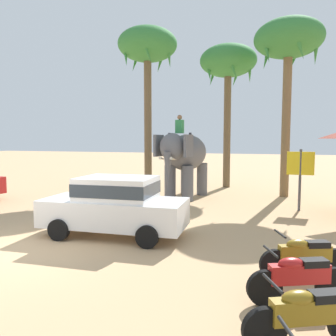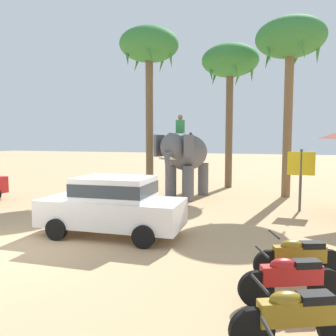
{
  "view_description": "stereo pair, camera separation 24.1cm",
  "coord_description": "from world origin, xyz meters",
  "px_view_note": "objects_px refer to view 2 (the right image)",
  "views": [
    {
      "loc": [
        5.98,
        -6.28,
        2.75
      ],
      "look_at": [
        1.67,
        6.42,
        1.6
      ],
      "focal_mm": 35.01,
      "sensor_mm": 36.0,
      "label": 1
    },
    {
      "loc": [
        6.21,
        -6.2,
        2.75
      ],
      "look_at": [
        1.67,
        6.42,
        1.6
      ],
      "focal_mm": 35.01,
      "sensor_mm": 36.0,
      "label": 2
    }
  ],
  "objects_px": {
    "palm_tree_near_hut": "(230,65)",
    "motorcycle_mid_row": "(291,278)",
    "palm_tree_behind_elephant": "(290,43)",
    "elephant_with_mahout": "(186,156)",
    "car_sedan_foreground": "(113,203)",
    "palm_tree_left_of_road": "(149,50)",
    "signboard_yellow": "(301,168)",
    "motorcycle_second_in_row": "(296,316)",
    "motorcycle_fourth_in_row": "(299,257)"
  },
  "relations": [
    {
      "from": "motorcycle_mid_row",
      "to": "palm_tree_left_of_road",
      "type": "height_order",
      "value": "palm_tree_left_of_road"
    },
    {
      "from": "elephant_with_mahout",
      "to": "palm_tree_behind_elephant",
      "type": "bearing_deg",
      "value": 23.26
    },
    {
      "from": "elephant_with_mahout",
      "to": "palm_tree_behind_elephant",
      "type": "xyz_separation_m",
      "value": [
        4.49,
        1.93,
        5.27
      ]
    },
    {
      "from": "palm_tree_near_hut",
      "to": "motorcycle_mid_row",
      "type": "bearing_deg",
      "value": -76.36
    },
    {
      "from": "motorcycle_fourth_in_row",
      "to": "signboard_yellow",
      "type": "height_order",
      "value": "signboard_yellow"
    },
    {
      "from": "palm_tree_left_of_road",
      "to": "signboard_yellow",
      "type": "distance_m",
      "value": 10.2
    },
    {
      "from": "palm_tree_behind_elephant",
      "to": "signboard_yellow",
      "type": "bearing_deg",
      "value": -80.83
    },
    {
      "from": "car_sedan_foreground",
      "to": "palm_tree_near_hut",
      "type": "relative_size",
      "value": 0.52
    },
    {
      "from": "car_sedan_foreground",
      "to": "signboard_yellow",
      "type": "distance_m",
      "value": 7.48
    },
    {
      "from": "motorcycle_mid_row",
      "to": "motorcycle_fourth_in_row",
      "type": "height_order",
      "value": "same"
    },
    {
      "from": "palm_tree_near_hut",
      "to": "palm_tree_left_of_road",
      "type": "bearing_deg",
      "value": -150.33
    },
    {
      "from": "car_sedan_foreground",
      "to": "motorcycle_fourth_in_row",
      "type": "relative_size",
      "value": 2.46
    },
    {
      "from": "motorcycle_second_in_row",
      "to": "motorcycle_fourth_in_row",
      "type": "height_order",
      "value": "same"
    },
    {
      "from": "elephant_with_mahout",
      "to": "palm_tree_near_hut",
      "type": "relative_size",
      "value": 0.49
    },
    {
      "from": "motorcycle_fourth_in_row",
      "to": "palm_tree_behind_elephant",
      "type": "height_order",
      "value": "palm_tree_behind_elephant"
    },
    {
      "from": "palm_tree_behind_elephant",
      "to": "palm_tree_near_hut",
      "type": "xyz_separation_m",
      "value": [
        -3.16,
        2.28,
        -0.26
      ]
    },
    {
      "from": "palm_tree_near_hut",
      "to": "elephant_with_mahout",
      "type": "bearing_deg",
      "value": -107.62
    },
    {
      "from": "motorcycle_second_in_row",
      "to": "motorcycle_fourth_in_row",
      "type": "relative_size",
      "value": 0.97
    },
    {
      "from": "palm_tree_behind_elephant",
      "to": "palm_tree_left_of_road",
      "type": "xyz_separation_m",
      "value": [
        -7.15,
        0.0,
        0.34
      ]
    },
    {
      "from": "motorcycle_fourth_in_row",
      "to": "signboard_yellow",
      "type": "relative_size",
      "value": 0.71
    },
    {
      "from": "palm_tree_behind_elephant",
      "to": "palm_tree_near_hut",
      "type": "bearing_deg",
      "value": 144.15
    },
    {
      "from": "palm_tree_near_hut",
      "to": "palm_tree_left_of_road",
      "type": "distance_m",
      "value": 4.64
    },
    {
      "from": "motorcycle_fourth_in_row",
      "to": "palm_tree_near_hut",
      "type": "distance_m",
      "value": 14.3
    },
    {
      "from": "elephant_with_mahout",
      "to": "motorcycle_second_in_row",
      "type": "xyz_separation_m",
      "value": [
        4.63,
        -10.39,
        -1.53
      ]
    },
    {
      "from": "palm_tree_near_hut",
      "to": "palm_tree_left_of_road",
      "type": "height_order",
      "value": "palm_tree_left_of_road"
    },
    {
      "from": "palm_tree_behind_elephant",
      "to": "palm_tree_left_of_road",
      "type": "distance_m",
      "value": 7.16
    },
    {
      "from": "car_sedan_foreground",
      "to": "palm_tree_left_of_road",
      "type": "bearing_deg",
      "value": 106.11
    },
    {
      "from": "palm_tree_left_of_road",
      "to": "motorcycle_fourth_in_row",
      "type": "bearing_deg",
      "value": -53.44
    },
    {
      "from": "motorcycle_second_in_row",
      "to": "palm_tree_left_of_road",
      "type": "height_order",
      "value": "palm_tree_left_of_road"
    },
    {
      "from": "car_sedan_foreground",
      "to": "motorcycle_mid_row",
      "type": "distance_m",
      "value": 5.44
    },
    {
      "from": "motorcycle_mid_row",
      "to": "motorcycle_fourth_in_row",
      "type": "distance_m",
      "value": 1.12
    },
    {
      "from": "motorcycle_fourth_in_row",
      "to": "palm_tree_left_of_road",
      "type": "distance_m",
      "value": 14.33
    },
    {
      "from": "motorcycle_mid_row",
      "to": "palm_tree_left_of_road",
      "type": "xyz_separation_m",
      "value": [
        -7.24,
        11.09,
        7.13
      ]
    },
    {
      "from": "motorcycle_fourth_in_row",
      "to": "palm_tree_left_of_road",
      "type": "xyz_separation_m",
      "value": [
        -7.4,
        9.98,
        7.13
      ]
    },
    {
      "from": "palm_tree_near_hut",
      "to": "car_sedan_foreground",
      "type": "bearing_deg",
      "value": -98.09
    },
    {
      "from": "car_sedan_foreground",
      "to": "elephant_with_mahout",
      "type": "xyz_separation_m",
      "value": [
        0.2,
        6.59,
        1.06
      ]
    },
    {
      "from": "signboard_yellow",
      "to": "motorcycle_mid_row",
      "type": "bearing_deg",
      "value": -93.12
    },
    {
      "from": "car_sedan_foreground",
      "to": "palm_tree_behind_elephant",
      "type": "distance_m",
      "value": 11.6
    },
    {
      "from": "motorcycle_mid_row",
      "to": "palm_tree_behind_elephant",
      "type": "bearing_deg",
      "value": 90.45
    },
    {
      "from": "elephant_with_mahout",
      "to": "palm_tree_behind_elephant",
      "type": "relative_size",
      "value": 0.47
    },
    {
      "from": "motorcycle_mid_row",
      "to": "palm_tree_near_hut",
      "type": "distance_m",
      "value": 15.22
    },
    {
      "from": "elephant_with_mahout",
      "to": "palm_tree_left_of_road",
      "type": "relative_size",
      "value": 0.45
    },
    {
      "from": "elephant_with_mahout",
      "to": "palm_tree_left_of_road",
      "type": "distance_m",
      "value": 6.5
    },
    {
      "from": "elephant_with_mahout",
      "to": "palm_tree_near_hut",
      "type": "xyz_separation_m",
      "value": [
        1.34,
        4.21,
        5.0
      ]
    },
    {
      "from": "elephant_with_mahout",
      "to": "motorcycle_second_in_row",
      "type": "bearing_deg",
      "value": -66.0
    },
    {
      "from": "motorcycle_mid_row",
      "to": "motorcycle_fourth_in_row",
      "type": "xyz_separation_m",
      "value": [
        0.16,
        1.11,
        0.0
      ]
    },
    {
      "from": "car_sedan_foreground",
      "to": "motorcycle_second_in_row",
      "type": "bearing_deg",
      "value": -38.21
    },
    {
      "from": "elephant_with_mahout",
      "to": "palm_tree_left_of_road",
      "type": "bearing_deg",
      "value": 143.97
    },
    {
      "from": "motorcycle_second_in_row",
      "to": "motorcycle_fourth_in_row",
      "type": "distance_m",
      "value": 2.34
    },
    {
      "from": "palm_tree_left_of_road",
      "to": "signboard_yellow",
      "type": "xyz_separation_m",
      "value": [
        7.67,
        -3.2,
        -5.91
      ]
    }
  ]
}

